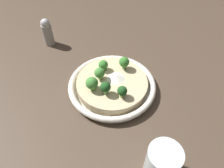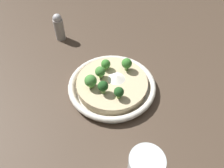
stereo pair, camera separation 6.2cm
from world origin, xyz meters
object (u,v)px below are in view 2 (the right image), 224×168
at_px(risotto_bowl, 112,85).
at_px(broccoli_front_right, 91,81).
at_px(broccoli_back_left, 127,64).
at_px(pepper_shaker, 59,27).
at_px(broccoli_left, 106,64).
at_px(broccoli_back_right, 119,92).
at_px(broccoli_right, 103,87).
at_px(broccoli_front_left, 100,72).

height_order(risotto_bowl, broccoli_front_right, broccoli_front_right).
bearing_deg(broccoli_back_left, risotto_bowl, -45.41).
bearing_deg(pepper_shaker, risotto_bowl, 34.51).
height_order(risotto_bowl, broccoli_left, broccoli_left).
relative_size(broccoli_back_right, broccoli_right, 0.90).
xyz_separation_m(broccoli_front_left, pepper_shaker, (-0.24, -0.14, -0.01)).
bearing_deg(broccoli_back_right, pepper_shaker, -148.83).
distance_m(broccoli_front_right, broccoli_left, 0.08).
height_order(broccoli_front_left, broccoli_front_right, broccoli_front_right).
bearing_deg(broccoli_back_left, broccoli_right, -39.63).
distance_m(risotto_bowl, broccoli_right, 0.06).
xyz_separation_m(broccoli_front_left, broccoli_front_right, (0.03, -0.03, 0.00)).
height_order(broccoli_back_left, pepper_shaker, pepper_shaker).
height_order(broccoli_front_left, pepper_shaker, pepper_shaker).
distance_m(risotto_bowl, broccoli_back_right, 0.07).
bearing_deg(broccoli_back_right, broccoli_front_left, -148.06).
relative_size(broccoli_front_right, pepper_shaker, 0.41).
xyz_separation_m(broccoli_back_left, broccoli_left, (-0.01, -0.06, -0.01)).
height_order(broccoli_back_right, broccoli_back_left, broccoli_back_left).
distance_m(broccoli_back_right, broccoli_left, 0.11).
height_order(broccoli_back_left, broccoli_right, same).
distance_m(risotto_bowl, pepper_shaker, 0.31).
relative_size(broccoli_front_left, broccoli_right, 0.96).
xyz_separation_m(broccoli_back_right, broccoli_right, (-0.02, -0.04, 0.00)).
relative_size(broccoli_front_left, broccoli_front_right, 0.94).
bearing_deg(pepper_shaker, broccoli_back_right, 31.17).
bearing_deg(broccoli_back_left, broccoli_front_right, -58.69).
relative_size(broccoli_front_left, broccoli_left, 1.14).
xyz_separation_m(broccoli_right, broccoli_front_right, (-0.02, -0.03, -0.00)).
relative_size(broccoli_back_left, pepper_shaker, 0.41).
bearing_deg(broccoli_right, broccoli_front_right, -124.09).
bearing_deg(broccoli_back_right, broccoli_back_left, 163.99).
bearing_deg(broccoli_back_left, pepper_shaker, -133.87).
height_order(broccoli_front_right, broccoli_left, broccoli_front_right).
bearing_deg(risotto_bowl, pepper_shaker, -145.49).
height_order(broccoli_back_right, broccoli_front_right, broccoli_front_right).
relative_size(broccoli_front_right, broccoli_left, 1.22).
xyz_separation_m(broccoli_front_right, pepper_shaker, (-0.27, -0.12, -0.01)).
distance_m(broccoli_back_left, broccoli_right, 0.11).
relative_size(risotto_bowl, broccoli_front_left, 6.65).
height_order(broccoli_back_right, broccoli_left, broccoli_back_right).
bearing_deg(pepper_shaker, broccoli_front_right, 23.25).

